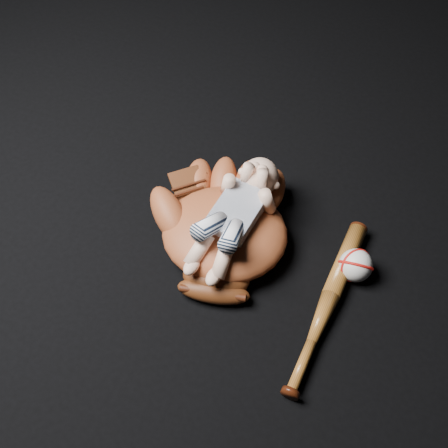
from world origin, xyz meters
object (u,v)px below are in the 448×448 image
object	(u,v)px
newborn_baby	(232,217)
baseball	(356,265)
baseball_bat	(327,305)
baseball_glove	(225,229)

from	to	relation	value
newborn_baby	baseball	xyz separation A→B (m)	(0.29, 0.02, -0.08)
newborn_baby	baseball_bat	xyz separation A→B (m)	(0.26, -0.09, -0.10)
baseball_bat	baseball	distance (m)	0.12
baseball_glove	newborn_baby	xyz separation A→B (m)	(0.02, 0.00, 0.05)
baseball	newborn_baby	bearing A→B (deg)	-175.45
baseball_bat	baseball	bearing A→B (deg)	71.44
baseball_bat	newborn_baby	bearing A→B (deg)	161.01
baseball_glove	baseball	bearing A→B (deg)	-5.21
baseball_bat	baseball	xyz separation A→B (m)	(0.04, 0.11, 0.02)
newborn_baby	baseball	world-z (taller)	newborn_baby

